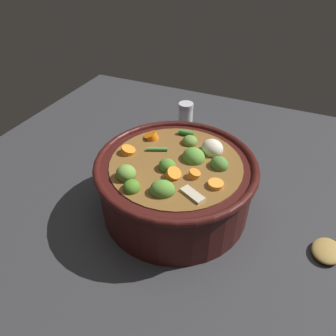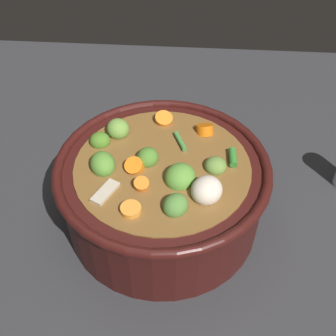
{
  "view_description": "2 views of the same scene",
  "coord_description": "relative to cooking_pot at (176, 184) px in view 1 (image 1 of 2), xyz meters",
  "views": [
    {
      "loc": [
        0.17,
        -0.42,
        0.46
      ],
      "look_at": [
        -0.02,
        0.01,
        0.09
      ],
      "focal_mm": 33.04,
      "sensor_mm": 36.0,
      "label": 1
    },
    {
      "loc": [
        0.41,
        0.04,
        0.52
      ],
      "look_at": [
        -0.0,
        0.01,
        0.1
      ],
      "focal_mm": 44.07,
      "sensor_mm": 36.0,
      "label": 2
    }
  ],
  "objects": [
    {
      "name": "ground_plane",
      "position": [
        -0.0,
        0.0,
        -0.06
      ],
      "size": [
        1.1,
        1.1,
        0.0
      ],
      "primitive_type": "plane",
      "color": "#2D2D30"
    },
    {
      "name": "cooking_pot",
      "position": [
        0.0,
        0.0,
        0.0
      ],
      "size": [
        0.31,
        0.31,
        0.14
      ],
      "color": "#38110F",
      "rests_on": "ground_plane"
    },
    {
      "name": "salt_shaker",
      "position": [
        -0.1,
        0.3,
        -0.02
      ],
      "size": [
        0.04,
        0.04,
        0.08
      ],
      "color": "silver",
      "rests_on": "ground_plane"
    }
  ]
}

